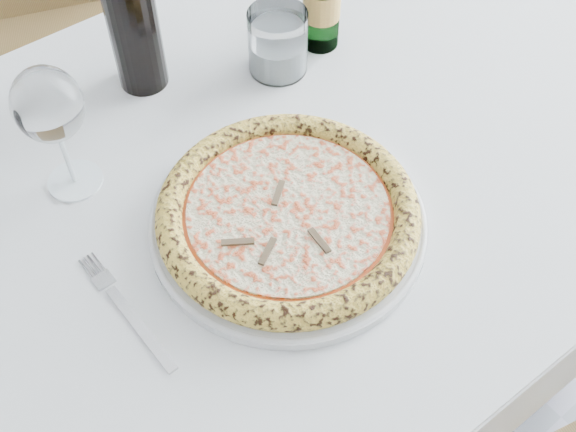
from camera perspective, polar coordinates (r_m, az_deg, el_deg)
name	(u,v)px	position (r m, az deg, el deg)	size (l,w,h in m)	color
dining_table	(245,218)	(1.04, -3.46, -0.13)	(1.50, 0.92, 0.76)	brown
chair_far	(65,7)	(1.69, -17.19, 15.50)	(0.57, 0.57, 0.93)	brown
plate	(288,221)	(0.92, 0.00, -0.42)	(0.36, 0.36, 0.02)	silver
pizza	(288,213)	(0.91, 0.00, 0.24)	(0.33, 0.33, 0.03)	#D3BA68
fork	(128,313)	(0.88, -12.50, -7.46)	(0.02, 0.20, 0.00)	#B1B1B1
wine_glass	(49,107)	(0.92, -18.39, 8.14)	(0.09, 0.09, 0.19)	white
tumbler	(278,46)	(1.10, -0.81, 13.32)	(0.09, 0.09, 0.10)	white
wine_bottle	(130,11)	(1.05, -12.36, 15.54)	(0.07, 0.07, 0.30)	black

